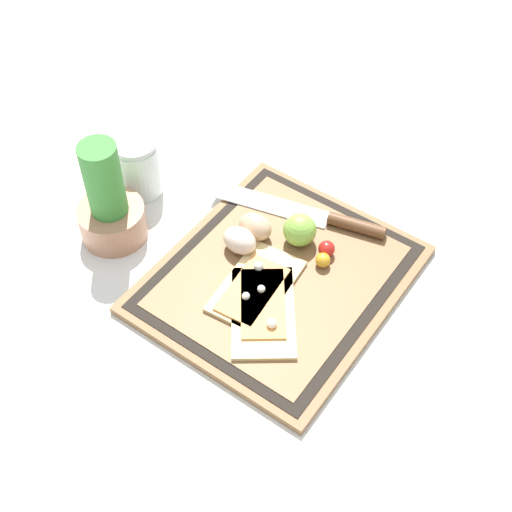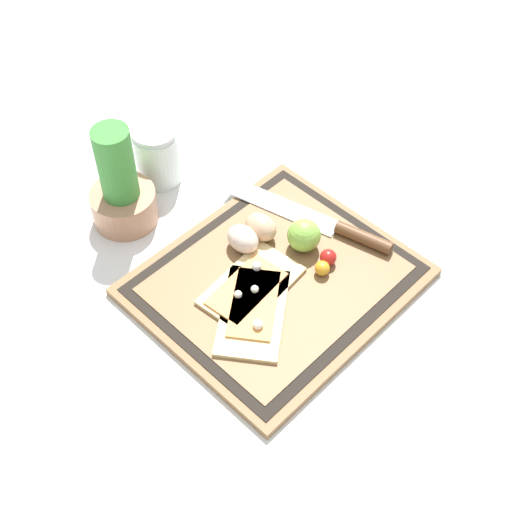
% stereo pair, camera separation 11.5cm
% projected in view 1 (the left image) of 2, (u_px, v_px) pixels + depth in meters
% --- Properties ---
extents(ground_plane, '(6.00, 6.00, 0.00)m').
position_uv_depth(ground_plane, '(278.00, 282.00, 1.16)').
color(ground_plane, silver).
extents(cutting_board, '(0.41, 0.36, 0.02)m').
position_uv_depth(cutting_board, '(278.00, 278.00, 1.16)').
color(cutting_board, brown).
rests_on(cutting_board, ground_plane).
extents(pizza_slice_near, '(0.20, 0.18, 0.02)m').
position_uv_depth(pizza_slice_near, '(263.00, 310.00, 1.10)').
color(pizza_slice_near, '#DBBC7F').
rests_on(pizza_slice_near, cutting_board).
extents(pizza_slice_far, '(0.17, 0.11, 0.02)m').
position_uv_depth(pizza_slice_far, '(255.00, 286.00, 1.13)').
color(pizza_slice_far, '#DBBC7F').
rests_on(pizza_slice_far, cutting_board).
extents(knife, '(0.10, 0.31, 0.02)m').
position_uv_depth(knife, '(326.00, 218.00, 1.22)').
color(knife, silver).
rests_on(knife, cutting_board).
extents(egg_brown, '(0.04, 0.06, 0.04)m').
position_uv_depth(egg_brown, '(255.00, 227.00, 1.19)').
color(egg_brown, tan).
rests_on(egg_brown, cutting_board).
extents(egg_pink, '(0.04, 0.06, 0.04)m').
position_uv_depth(egg_pink, '(240.00, 241.00, 1.17)').
color(egg_pink, beige).
rests_on(egg_pink, cutting_board).
extents(lime, '(0.06, 0.06, 0.06)m').
position_uv_depth(lime, '(300.00, 230.00, 1.18)').
color(lime, '#7FB742').
rests_on(lime, cutting_board).
extents(cherry_tomato_red, '(0.03, 0.03, 0.03)m').
position_uv_depth(cherry_tomato_red, '(327.00, 249.00, 1.17)').
color(cherry_tomato_red, red).
rests_on(cherry_tomato_red, cutting_board).
extents(cherry_tomato_yellow, '(0.02, 0.02, 0.02)m').
position_uv_depth(cherry_tomato_yellow, '(323.00, 260.00, 1.16)').
color(cherry_tomato_yellow, gold).
rests_on(cherry_tomato_yellow, cutting_board).
extents(herb_pot, '(0.11, 0.11, 0.20)m').
position_uv_depth(herb_pot, '(109.00, 206.00, 1.18)').
color(herb_pot, '#AD7A5B').
rests_on(herb_pot, ground_plane).
extents(sauce_jar, '(0.08, 0.08, 0.11)m').
position_uv_depth(sauce_jar, '(138.00, 170.00, 1.26)').
color(sauce_jar, silver).
rests_on(sauce_jar, ground_plane).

